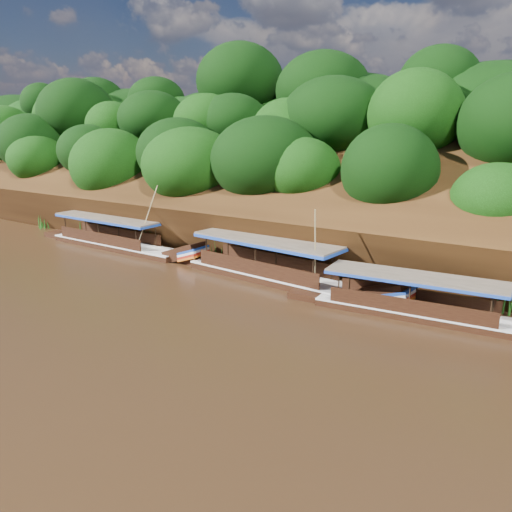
% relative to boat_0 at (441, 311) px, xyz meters
% --- Properties ---
extents(ground, '(160.00, 160.00, 0.00)m').
position_rel_boat_0_xyz_m(ground, '(-11.08, -6.64, -0.50)').
color(ground, black).
rests_on(ground, ground).
extents(riverbank, '(120.00, 30.06, 19.40)m').
position_rel_boat_0_xyz_m(riverbank, '(-11.09, 16.09, 1.39)').
color(riverbank, black).
rests_on(riverbank, ground).
extents(boat_0, '(13.65, 3.15, 5.97)m').
position_rel_boat_0_xyz_m(boat_0, '(0.00, 0.00, 0.00)').
color(boat_0, black).
rests_on(boat_0, ground).
extents(boat_1, '(15.54, 3.57, 5.63)m').
position_rel_boat_0_xyz_m(boat_1, '(-9.63, 0.90, 0.11)').
color(boat_1, black).
rests_on(boat_1, ground).
extents(boat_2, '(15.77, 2.63, 6.14)m').
position_rel_boat_0_xyz_m(boat_2, '(-25.10, 1.34, 0.06)').
color(boat_2, black).
rests_on(boat_2, ground).
extents(reeds, '(48.30, 2.20, 2.06)m').
position_rel_boat_0_xyz_m(reeds, '(-14.09, 3.05, 0.41)').
color(reeds, '#205D17').
rests_on(reeds, ground).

